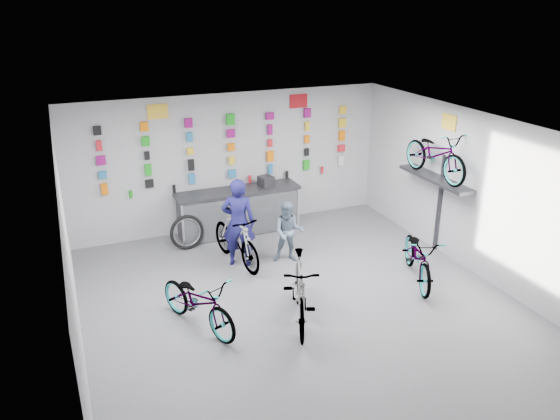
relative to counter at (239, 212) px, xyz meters
name	(u,v)px	position (x,y,z in m)	size (l,w,h in m)	color
floor	(307,312)	(0.00, -3.54, -0.49)	(8.00, 8.00, 0.00)	#55555B
ceiling	(311,134)	(0.00, -3.54, 2.51)	(8.00, 8.00, 0.00)	white
wall_back	(231,162)	(0.00, 0.46, 1.01)	(7.00, 7.00, 0.00)	silver
wall_front	(493,387)	(0.00, -7.54, 1.01)	(7.00, 7.00, 0.00)	silver
wall_left	(71,269)	(-3.50, -3.54, 1.01)	(8.00, 8.00, 0.00)	silver
wall_right	(486,199)	(3.50, -3.54, 1.01)	(8.00, 8.00, 0.00)	silver
counter	(239,212)	(0.00, 0.00, 0.00)	(2.70, 0.66, 1.00)	black
merch_wall	(232,149)	(0.03, 0.39, 1.32)	(5.58, 0.08, 1.57)	orange
wall_bracket	(436,182)	(3.33, -2.34, 0.98)	(0.39, 1.90, 2.00)	#333338
sign_left	(158,112)	(-1.50, 0.44, 2.23)	(0.42, 0.02, 0.30)	yellow
sign_right	(298,101)	(1.60, 0.44, 2.23)	(0.42, 0.02, 0.30)	red
sign_side	(449,122)	(3.48, -2.34, 2.16)	(0.02, 0.40, 0.30)	yellow
bike_left	(198,301)	(-1.75, -3.29, -0.03)	(0.61, 1.75, 0.92)	gray
bike_center	(300,290)	(-0.23, -3.74, 0.07)	(0.53, 1.86, 1.12)	gray
bike_right	(418,257)	(2.33, -3.32, -0.01)	(0.63, 1.82, 0.96)	gray
bike_service	(236,239)	(-0.52, -1.41, 0.04)	(0.50, 1.76, 1.06)	gray
bike_wall	(436,154)	(3.25, -2.34, 1.57)	(0.63, 1.80, 0.95)	gray
clerk	(238,222)	(-0.48, -1.45, 0.39)	(0.64, 0.42, 1.75)	#15144A
customer	(289,232)	(0.46, -1.69, 0.13)	(0.60, 0.47, 1.23)	slate
spare_wheel	(187,232)	(-1.24, -0.37, -0.13)	(0.74, 0.27, 0.73)	black
register	(266,181)	(0.65, 0.01, 0.62)	(0.28, 0.30, 0.22)	black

